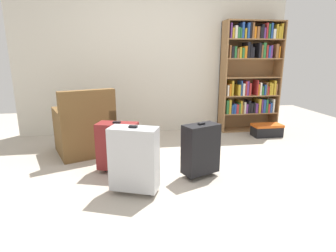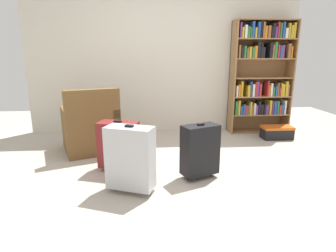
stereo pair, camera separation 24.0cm
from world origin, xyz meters
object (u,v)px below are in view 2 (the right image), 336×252
Objects in this scene: suitcase_dark_red at (119,145)px; mug at (127,149)px; suitcase_black at (200,150)px; armchair at (91,129)px; suitcase_silver at (130,158)px; bookshelf at (261,74)px; storage_box at (277,132)px.

mug is at bearing 86.33° from suitcase_dark_red.
suitcase_black reaches higher than suitcase_dark_red.
armchair is 1.41m from suitcase_silver.
bookshelf reaches higher than suitcase_dark_red.
suitcase_silver is 1.11× the size of suitcase_black.
mug is 1.19m from suitcase_silver.
bookshelf is at bearing 52.70° from suitcase_black.
armchair is 7.55× the size of mug.
mug is at bearing -157.20° from bookshelf.
suitcase_black is 0.94m from suitcase_dark_red.
bookshelf is 2.84m from suitcase_dark_red.
suitcase_dark_red is (-2.43, -1.09, 0.21)m from storage_box.
suitcase_dark_red is (-0.90, 0.27, -0.01)m from suitcase_black.
bookshelf reaches higher than suitcase_black.
storage_box is at bearing 7.21° from armchair.
bookshelf is 1.02m from storage_box.
suitcase_black is (-1.38, -1.81, -0.69)m from bookshelf.
suitcase_dark_red is (-2.28, -1.54, -0.70)m from bookshelf.
armchair reaches higher than suitcase_silver.
suitcase_dark_red reaches higher than mug.
bookshelf is at bearing 34.06° from suitcase_dark_red.
bookshelf is 3.04m from suitcase_silver.
storage_box is at bearing 41.56° from suitcase_black.
storage_box is 2.06m from suitcase_black.
bookshelf is 2.61m from mug.
armchair is 1.47× the size of suitcase_black.
suitcase_dark_red is (-0.17, 0.54, -0.04)m from suitcase_silver.
suitcase_black is (0.86, -0.87, 0.27)m from mug.
suitcase_black is (-1.53, -1.36, 0.21)m from storage_box.
suitcase_dark_red is at bearing 107.05° from suitcase_silver.
bookshelf is at bearing 22.80° from mug.
storage_box is 0.78× the size of suitcase_black.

